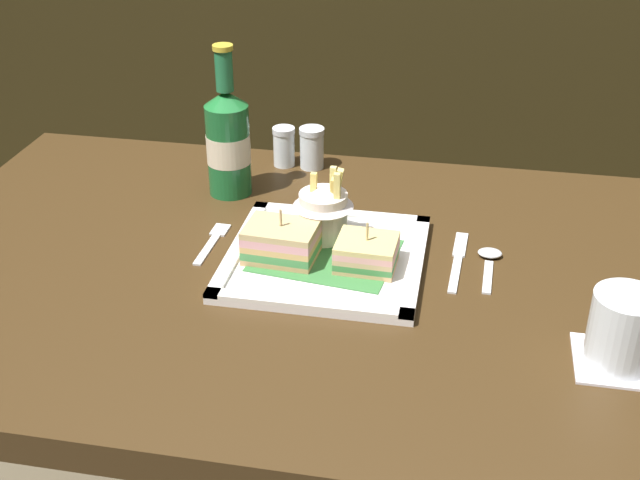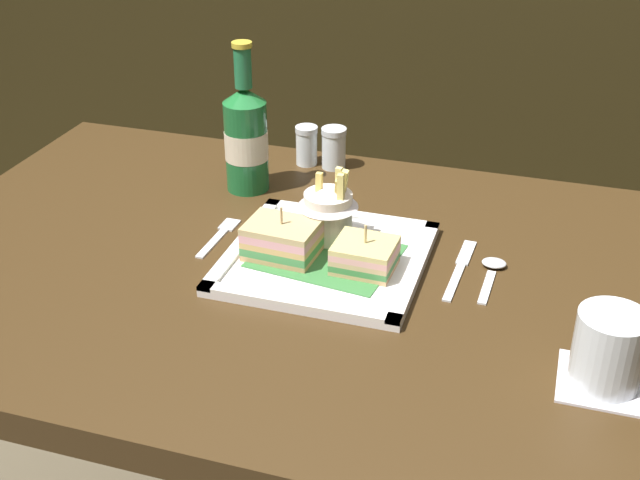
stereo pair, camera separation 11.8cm
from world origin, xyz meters
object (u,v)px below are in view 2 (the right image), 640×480
at_px(beer_bottle, 246,137).
at_px(fork, 220,235).
at_px(salt_shaker, 307,148).
at_px(square_plate, 326,258).
at_px(spoon, 492,269).
at_px(knife, 460,267).
at_px(sandwich_half_right, 364,257).
at_px(dining_table, 314,320).
at_px(sandwich_half_left, 281,241).
at_px(pepper_shaker, 334,150).
at_px(water_glass, 608,353).
at_px(fries_cup, 328,207).

relative_size(beer_bottle, fork, 2.01).
relative_size(fork, salt_shaker, 1.76).
relative_size(square_plate, spoon, 2.36).
bearing_deg(fork, knife, 2.55).
bearing_deg(knife, sandwich_half_right, -153.48).
distance_m(dining_table, salt_shaker, 0.38).
height_order(beer_bottle, salt_shaker, beer_bottle).
height_order(sandwich_half_left, sandwich_half_right, sandwich_half_left).
distance_m(dining_table, pepper_shaker, 0.37).
distance_m(sandwich_half_right, pepper_shaker, 0.37).
distance_m(water_glass, salt_shaker, 0.71).
xyz_separation_m(water_glass, spoon, (-0.15, 0.21, -0.04)).
xyz_separation_m(sandwich_half_right, knife, (0.13, 0.06, -0.03)).
bearing_deg(beer_bottle, sandwich_half_left, -57.57).
xyz_separation_m(sandwich_half_left, sandwich_half_right, (0.12, 0.00, -0.00)).
bearing_deg(dining_table, square_plate, 50.26).
relative_size(dining_table, fries_cup, 11.00).
bearing_deg(square_plate, knife, 12.87).
xyz_separation_m(fries_cup, spoon, (0.25, -0.01, -0.06)).
xyz_separation_m(water_glass, salt_shaker, (-0.52, 0.49, -0.01)).
height_order(sandwich_half_left, fries_cup, fries_cup).
height_order(fries_cup, spoon, fries_cup).
bearing_deg(fork, spoon, 2.62).
bearing_deg(pepper_shaker, water_glass, -46.24).
xyz_separation_m(fries_cup, salt_shaker, (-0.12, 0.27, -0.03)).
xyz_separation_m(salt_shaker, pepper_shaker, (0.05, 0.00, 0.00)).
distance_m(beer_bottle, salt_shaker, 0.15).
bearing_deg(spoon, fries_cup, 178.19).
bearing_deg(fries_cup, spoon, -1.81).
xyz_separation_m(square_plate, water_glass, (0.38, -0.17, 0.04)).
height_order(beer_bottle, knife, beer_bottle).
height_order(beer_bottle, pepper_shaker, beer_bottle).
bearing_deg(beer_bottle, water_glass, -31.98).
relative_size(beer_bottle, pepper_shaker, 3.40).
relative_size(sandwich_half_left, pepper_shaker, 1.42).
height_order(dining_table, pepper_shaker, pepper_shaker).
xyz_separation_m(sandwich_half_left, fork, (-0.12, 0.05, -0.03)).
xyz_separation_m(beer_bottle, salt_shaker, (0.06, 0.13, -0.06)).
xyz_separation_m(dining_table, sandwich_half_left, (-0.05, -0.00, 0.13)).
relative_size(dining_table, sandwich_half_right, 14.44).
relative_size(knife, salt_shaker, 2.42).
xyz_separation_m(dining_table, fries_cup, (0.00, 0.07, 0.15)).
bearing_deg(pepper_shaker, sandwich_half_right, -66.91).
bearing_deg(sandwich_half_left, knife, 14.22).
relative_size(fries_cup, salt_shaker, 1.58).
bearing_deg(knife, dining_table, -163.59).
distance_m(knife, salt_shaker, 0.43).
bearing_deg(spoon, knife, -176.73).
distance_m(square_plate, knife, 0.19).
bearing_deg(spoon, pepper_shaker, 138.86).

